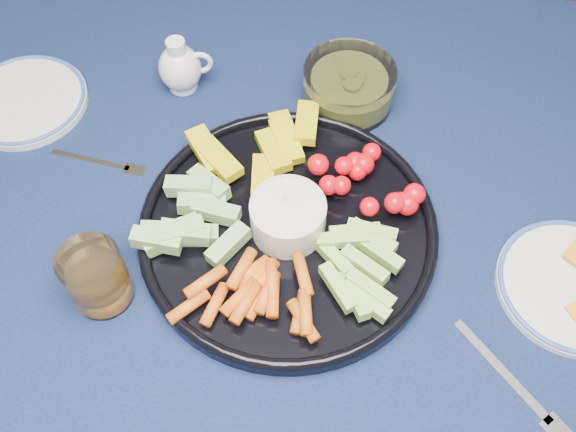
# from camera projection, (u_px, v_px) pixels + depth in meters

# --- Properties ---
(dining_table) EXTENTS (1.67, 1.07, 0.75)m
(dining_table) POSITION_uv_depth(u_px,v_px,m) (252.00, 275.00, 0.92)
(dining_table) COLOR #50311A
(dining_table) RESTS_ON ground
(crudite_platter) EXTENTS (0.39, 0.39, 0.13)m
(crudite_platter) POSITION_uv_depth(u_px,v_px,m) (286.00, 226.00, 0.83)
(crudite_platter) COLOR black
(crudite_platter) RESTS_ON dining_table
(creamer_pitcher) EXTENTS (0.08, 0.06, 0.09)m
(creamer_pitcher) POSITION_uv_depth(u_px,v_px,m) (181.00, 68.00, 0.97)
(creamer_pitcher) COLOR white
(creamer_pitcher) RESTS_ON dining_table
(pickle_bowl) EXTENTS (0.14, 0.14, 0.06)m
(pickle_bowl) POSITION_uv_depth(u_px,v_px,m) (348.00, 88.00, 0.96)
(pickle_bowl) COLOR silver
(pickle_bowl) RESTS_ON dining_table
(cheese_plate) EXTENTS (0.19, 0.19, 0.02)m
(cheese_plate) POSITION_uv_depth(u_px,v_px,m) (574.00, 285.00, 0.80)
(cheese_plate) COLOR silver
(cheese_plate) RESTS_ON dining_table
(juice_tumbler) EXTENTS (0.08, 0.08, 0.09)m
(juice_tumbler) POSITION_uv_depth(u_px,v_px,m) (97.00, 279.00, 0.77)
(juice_tumbler) COLOR silver
(juice_tumbler) RESTS_ON dining_table
(fork_left) EXTENTS (0.14, 0.04, 0.00)m
(fork_left) POSITION_uv_depth(u_px,v_px,m) (106.00, 164.00, 0.91)
(fork_left) COLOR white
(fork_left) RESTS_ON dining_table
(fork_right) EXTENTS (0.13, 0.15, 0.00)m
(fork_right) POSITION_uv_depth(u_px,v_px,m) (521.00, 391.00, 0.74)
(fork_right) COLOR white
(fork_right) RESTS_ON dining_table
(side_plate_extra) EXTENTS (0.19, 0.19, 0.02)m
(side_plate_extra) POSITION_uv_depth(u_px,v_px,m) (25.00, 100.00, 0.97)
(side_plate_extra) COLOR silver
(side_plate_extra) RESTS_ON dining_table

